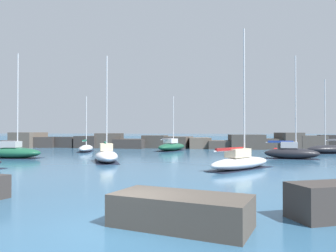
{
  "coord_description": "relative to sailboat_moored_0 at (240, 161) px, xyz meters",
  "views": [
    {
      "loc": [
        2.36,
        -9.55,
        2.88
      ],
      "look_at": [
        -1.56,
        23.46,
        3.35
      ],
      "focal_mm": 35.0,
      "sensor_mm": 36.0,
      "label": 1
    }
  ],
  "objects": [
    {
      "name": "ground_plane",
      "position": [
        -4.84,
        -15.35,
        -0.59
      ],
      "size": [
        600.0,
        600.0,
        0.0
      ],
      "primitive_type": "plane",
      "color": "#336084"
    },
    {
      "name": "open_sea_beyond",
      "position": [
        -4.84,
        88.97,
        -0.59
      ],
      "size": [
        400.0,
        116.0,
        0.01
      ],
      "color": "#235175",
      "rests_on": "ground"
    },
    {
      "name": "breakwater_jetty",
      "position": [
        -3.73,
        29.05,
        0.45
      ],
      "size": [
        65.4,
        7.21,
        2.58
      ],
      "color": "brown",
      "rests_on": "ground"
    },
    {
      "name": "foreground_rocks",
      "position": [
        -6.44,
        -13.96,
        -0.1
      ],
      "size": [
        18.24,
        5.53,
        1.17
      ],
      "color": "#383330",
      "rests_on": "ground"
    },
    {
      "name": "sailboat_moored_0",
      "position": [
        0.0,
        0.0,
        0.0
      ],
      "size": [
        5.73,
        6.3,
        10.66
      ],
      "color": "silver",
      "rests_on": "ground"
    },
    {
      "name": "sailboat_moored_1",
      "position": [
        6.1,
        9.73,
        0.09
      ],
      "size": [
        5.58,
        2.66,
        10.53
      ],
      "color": "black",
      "rests_on": "ground"
    },
    {
      "name": "sailboat_moored_2",
      "position": [
        -7.5,
        21.82,
        0.05
      ],
      "size": [
        4.71,
        7.05,
        7.86
      ],
      "color": "#195138",
      "rests_on": "ground"
    },
    {
      "name": "sailboat_moored_3",
      "position": [
        -18.97,
        18.33,
        -0.1
      ],
      "size": [
        3.06,
        6.23,
        7.64
      ],
      "color": "white",
      "rests_on": "ground"
    },
    {
      "name": "sailboat_moored_4",
      "position": [
        -11.73,
        4.53,
        0.04
      ],
      "size": [
        4.09,
        6.49,
        9.73
      ],
      "color": "white",
      "rests_on": "ground"
    },
    {
      "name": "sailboat_moored_7",
      "position": [
        12.72,
        18.31,
        -0.01
      ],
      "size": [
        6.11,
        3.66,
        9.33
      ],
      "color": "black",
      "rests_on": "ground"
    },
    {
      "name": "sailboat_moored_8",
      "position": [
        -22.59,
        7.15,
        0.09
      ],
      "size": [
        6.12,
        2.45,
        10.96
      ],
      "color": "#195138",
      "rests_on": "ground"
    },
    {
      "name": "mooring_buoy_orange_near",
      "position": [
        6.07,
        17.29,
        -0.22
      ],
      "size": [
        0.73,
        0.73,
        0.93
      ],
      "color": "red",
      "rests_on": "ground"
    }
  ]
}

